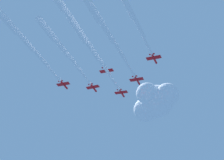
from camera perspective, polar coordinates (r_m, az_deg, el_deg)
jet_lead at (r=181.67m, az=-3.54°, el=5.37°), size 28.09×70.15×3.90m
jet_port_inner at (r=182.77m, az=-8.70°, el=5.71°), size 25.81×64.64×3.76m
jet_starboard_inner at (r=168.45m, az=-1.07°, el=8.55°), size 27.16×70.61×3.90m
jet_port_mid at (r=168.01m, az=-6.99°, el=10.32°), size 28.03×70.08×3.90m
jet_starboard_mid at (r=181.05m, az=-14.67°, el=6.62°), size 26.69×66.46×3.79m
jet_port_outer at (r=161.99m, az=2.56°, el=12.52°), size 25.56×65.49×3.89m
cloud_puff at (r=243.65m, az=7.33°, el=-3.45°), size 38.09×30.01×25.53m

